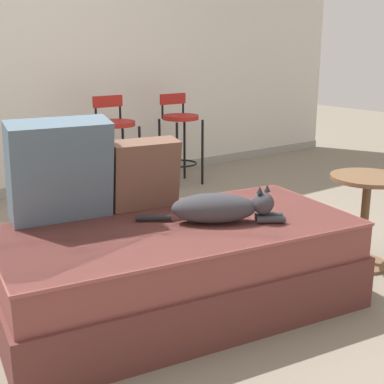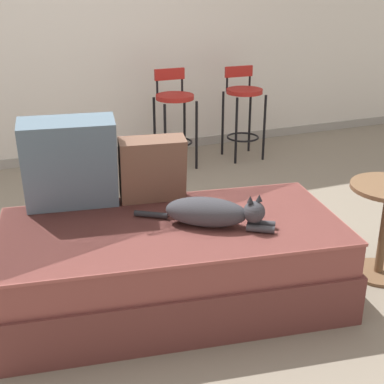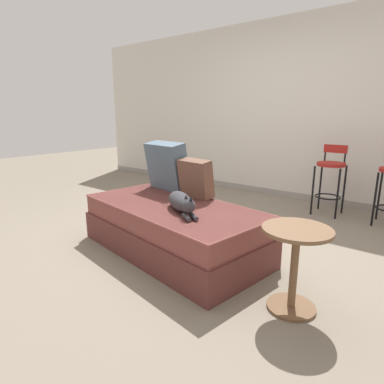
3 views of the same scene
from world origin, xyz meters
name	(u,v)px [view 3 (image 3 of 3)]	position (x,y,z in m)	size (l,w,h in m)	color
ground_plane	(199,238)	(0.00, 0.00, 0.00)	(16.00, 16.00, 0.00)	slate
wall_back_panel	(291,111)	(0.00, 2.25, 1.30)	(8.00, 0.10, 2.60)	silver
wall_baseboard_trim	(284,194)	(0.00, 2.20, 0.04)	(8.00, 0.02, 0.09)	gray
couch	(173,228)	(0.00, -0.40, 0.23)	(1.89, 1.13, 0.46)	brown
throw_pillow_corner	(167,166)	(-0.43, 0.01, 0.72)	(0.53, 0.33, 0.51)	#4C6070
throw_pillow_middle	(196,178)	(0.01, -0.06, 0.65)	(0.39, 0.24, 0.38)	brown
cat	(181,202)	(0.18, -0.49, 0.53)	(0.63, 0.49, 0.19)	#333338
bar_stool_near_window	(331,174)	(0.79, 1.71, 0.53)	(0.34, 0.34, 0.88)	black
side_table	(295,257)	(1.22, -0.59, 0.37)	(0.44, 0.44, 0.57)	brown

